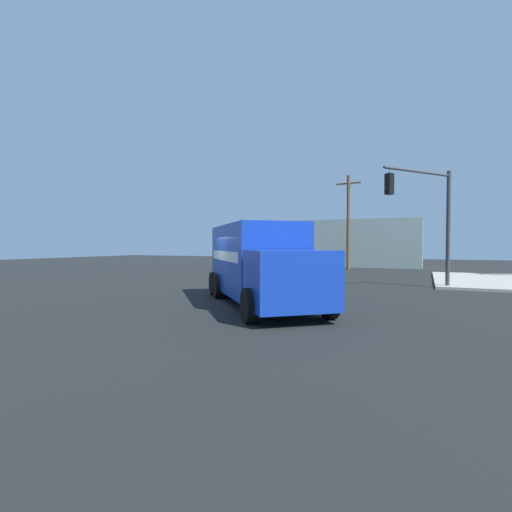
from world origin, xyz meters
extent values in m
plane|color=black|center=(0.00, 0.00, 0.00)|extent=(100.00, 100.00, 0.00)
cube|color=#1438AD|center=(0.82, 0.03, 1.66)|extent=(5.54, 6.00, 2.62)
cube|color=#1438AD|center=(3.36, -3.05, 1.20)|extent=(3.06, 2.99, 1.70)
cube|color=black|center=(3.90, -3.71, 1.54)|extent=(1.61, 1.34, 0.88)
cube|color=#B2B2B7|center=(-0.96, 2.19, 0.19)|extent=(1.91, 1.62, 0.21)
cube|color=white|center=(1.75, 0.80, 1.79)|extent=(3.11, 3.77, 0.36)
cube|color=white|center=(-0.12, -0.74, 1.79)|extent=(3.11, 3.77, 0.36)
cylinder|color=black|center=(4.28, -2.23, 0.50)|extent=(0.85, 0.95, 1.00)
cylinder|color=black|center=(2.37, -3.80, 0.50)|extent=(0.85, 0.95, 1.00)
cylinder|color=black|center=(0.95, 1.82, 0.50)|extent=(0.85, 0.95, 1.00)
cylinder|color=black|center=(-0.97, 0.25, 0.50)|extent=(0.85, 0.95, 1.00)
cylinder|color=black|center=(0.28, 2.63, 0.50)|extent=(0.85, 0.95, 1.00)
cylinder|color=black|center=(-1.63, 1.06, 0.50)|extent=(0.85, 0.95, 1.00)
cylinder|color=#38383D|center=(7.89, 8.22, 3.04)|extent=(0.20, 0.20, 5.80)
cylinder|color=#38383D|center=(6.50, 6.40, 5.69)|extent=(2.87, 3.70, 0.12)
cylinder|color=#38383D|center=(5.33, 4.87, 5.56)|extent=(0.03, 0.03, 0.25)
cube|color=black|center=(5.33, 4.87, 4.96)|extent=(0.42, 0.42, 0.95)
sphere|color=red|center=(5.19, 4.98, 5.28)|extent=(0.20, 0.20, 0.20)
sphere|color=#EFA314|center=(5.19, 4.98, 4.97)|extent=(0.20, 0.20, 0.20)
sphere|color=#19CC4C|center=(5.19, 4.98, 4.66)|extent=(0.20, 0.20, 0.20)
cylinder|color=brown|center=(0.60, 20.51, 4.14)|extent=(0.30, 0.30, 8.28)
cube|color=brown|center=(0.60, 20.51, 7.58)|extent=(2.19, 0.47, 0.12)
cube|color=gray|center=(-1.77, 26.98, 2.34)|extent=(16.69, 6.00, 4.69)
camera|label=1|loc=(6.90, -13.43, 2.21)|focal=26.77mm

